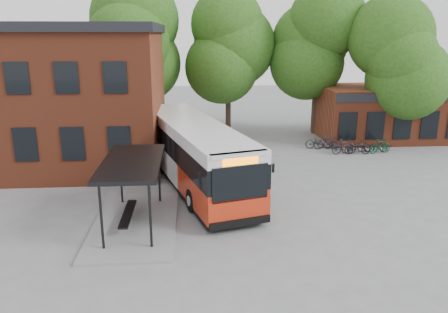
{
  "coord_description": "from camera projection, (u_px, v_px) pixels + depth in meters",
  "views": [
    {
      "loc": [
        -1.95,
        -18.56,
        7.96
      ],
      "look_at": [
        -0.42,
        2.39,
        2.0
      ],
      "focal_mm": 35.0,
      "sensor_mm": 36.0,
      "label": 1
    }
  ],
  "objects": [
    {
      "name": "bicycle_3",
      "position": [
        344.0,
        147.0,
        29.57
      ],
      "size": [
        1.8,
        0.67,
        1.06
      ],
      "primitive_type": "imported",
      "rotation": [
        0.0,
        0.0,
        1.67
      ],
      "color": "#24252A",
      "rests_on": "ground"
    },
    {
      "name": "tree_3",
      "position": [
        401.0,
        81.0,
        31.28
      ],
      "size": [
        7.04,
        7.04,
        9.28
      ],
      "primitive_type": null,
      "color": "#224A13",
      "rests_on": "ground"
    },
    {
      "name": "tree_0",
      "position": [
        139.0,
        66.0,
        33.55
      ],
      "size": [
        7.92,
        7.92,
        11.0
      ],
      "primitive_type": null,
      "color": "#224A13",
      "rests_on": "ground"
    },
    {
      "name": "bicycle_1",
      "position": [
        326.0,
        142.0,
        30.76
      ],
      "size": [
        1.81,
        0.71,
        1.06
      ],
      "primitive_type": "imported",
      "rotation": [
        0.0,
        0.0,
        1.45
      ],
      "color": "#27272D",
      "rests_on": "ground"
    },
    {
      "name": "bike_rail",
      "position": [
        355.0,
        149.0,
        30.31
      ],
      "size": [
        5.2,
        0.1,
        0.38
      ],
      "primitive_type": null,
      "color": "black",
      "rests_on": "ground"
    },
    {
      "name": "bicycle_6",
      "position": [
        376.0,
        146.0,
        30.16
      ],
      "size": [
        1.73,
        0.72,
        0.89
      ],
      "primitive_type": "imported",
      "rotation": [
        0.0,
        0.0,
        1.49
      ],
      "color": "black",
      "rests_on": "ground"
    },
    {
      "name": "shop_row",
      "position": [
        410.0,
        112.0,
        34.06
      ],
      "size": [
        14.0,
        6.2,
        4.0
      ],
      "primitive_type": null,
      "color": "brown",
      "rests_on": "ground"
    },
    {
      "name": "ground",
      "position": [
        237.0,
        212.0,
        20.12
      ],
      "size": [
        100.0,
        100.0,
        0.0
      ],
      "primitive_type": "plane",
      "color": "slate"
    },
    {
      "name": "tree_1",
      "position": [
        228.0,
        69.0,
        35.08
      ],
      "size": [
        7.92,
        7.92,
        10.4
      ],
      "primitive_type": null,
      "color": "#224A13",
      "rests_on": "ground"
    },
    {
      "name": "bus_shelter",
      "position": [
        134.0,
        193.0,
        18.45
      ],
      "size": [
        3.6,
        7.0,
        2.9
      ],
      "primitive_type": null,
      "color": "black",
      "rests_on": "ground"
    },
    {
      "name": "bicycle_0",
      "position": [
        319.0,
        142.0,
        30.99
      ],
      "size": [
        1.98,
        0.9,
        1.0
      ],
      "primitive_type": "imported",
      "rotation": [
        0.0,
        0.0,
        1.45
      ],
      "color": "#26252D",
      "rests_on": "ground"
    },
    {
      "name": "bicycle_7",
      "position": [
        380.0,
        146.0,
        29.81
      ],
      "size": [
        1.74,
        0.89,
        1.01
      ],
      "primitive_type": "imported",
      "rotation": [
        0.0,
        0.0,
        1.83
      ],
      "color": "#0C3A22",
      "rests_on": "ground"
    },
    {
      "name": "bicycle_4",
      "position": [
        357.0,
        148.0,
        29.57
      ],
      "size": [
        1.77,
        0.69,
        0.91
      ],
      "primitive_type": "imported",
      "rotation": [
        0.0,
        0.0,
        1.52
      ],
      "color": "black",
      "rests_on": "ground"
    },
    {
      "name": "bicycle_2",
      "position": [
        354.0,
        146.0,
        29.95
      ],
      "size": [
        1.86,
        0.84,
        0.94
      ],
      "primitive_type": "imported",
      "rotation": [
        0.0,
        0.0,
        1.69
      ],
      "color": "#34312C",
      "rests_on": "ground"
    },
    {
      "name": "tree_2",
      "position": [
        317.0,
        65.0,
        34.53
      ],
      "size": [
        7.92,
        7.92,
        11.0
      ],
      "primitive_type": null,
      "color": "#224A13",
      "rests_on": "ground"
    },
    {
      "name": "city_bus",
      "position": [
        194.0,
        153.0,
        23.6
      ],
      "size": [
        6.44,
        13.63,
        3.4
      ],
      "primitive_type": null,
      "rotation": [
        0.0,
        0.0,
        0.28
      ],
      "color": "red",
      "rests_on": "ground"
    },
    {
      "name": "station_building",
      "position": [
        11.0,
        96.0,
        26.68
      ],
      "size": [
        18.4,
        10.4,
        8.5
      ],
      "primitive_type": null,
      "color": "brown",
      "rests_on": "ground"
    }
  ]
}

